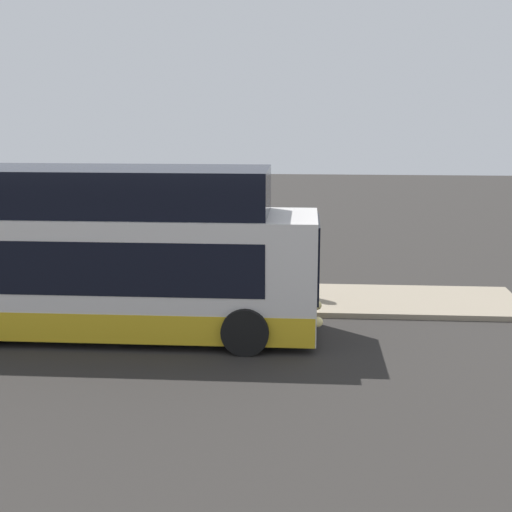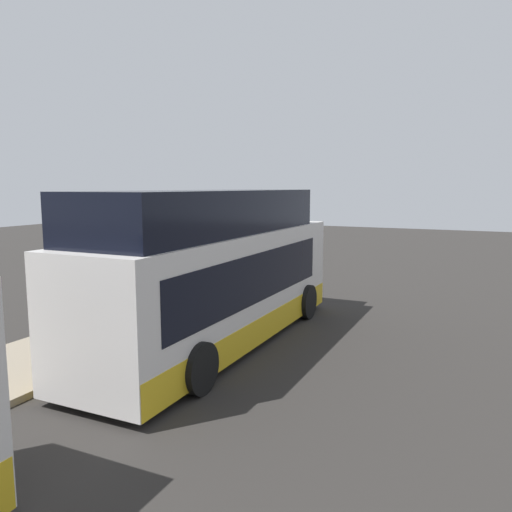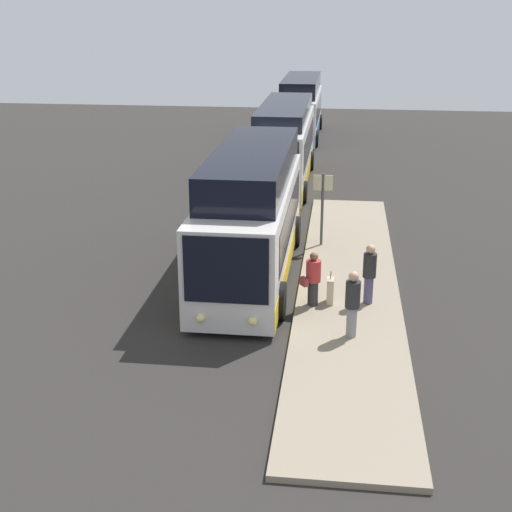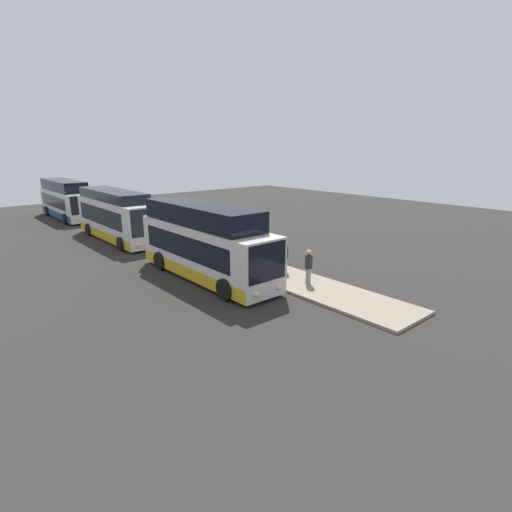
{
  "view_description": "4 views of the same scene",
  "coord_description": "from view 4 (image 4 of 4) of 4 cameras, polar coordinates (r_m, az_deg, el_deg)",
  "views": [
    {
      "loc": [
        3.91,
        -16.73,
        5.68
      ],
      "look_at": [
        2.69,
        0.52,
        1.91
      ],
      "focal_mm": 50.0,
      "sensor_mm": 36.0,
      "label": 1
    },
    {
      "loc": [
        -12.33,
        -6.55,
        4.23
      ],
      "look_at": [
        2.69,
        0.52,
        1.91
      ],
      "focal_mm": 35.0,
      "sensor_mm": 36.0,
      "label": 2
    },
    {
      "loc": [
        21.18,
        2.78,
        8.6
      ],
      "look_at": [
        2.69,
        0.52,
        1.91
      ],
      "focal_mm": 50.0,
      "sensor_mm": 36.0,
      "label": 3
    },
    {
      "loc": [
        17.24,
        -11.97,
        7.19
      ],
      "look_at": [
        2.69,
        0.52,
        1.91
      ],
      "focal_mm": 28.0,
      "sensor_mm": 36.0,
      "label": 4
    }
  ],
  "objects": [
    {
      "name": "suitcase",
      "position": [
        22.37,
        2.26,
        -1.94
      ],
      "size": [
        0.43,
        0.2,
        1.0
      ],
      "color": "beige",
      "rests_on": "platform"
    },
    {
      "name": "passenger_waiting",
      "position": [
        21.16,
        7.53,
        -1.32
      ],
      "size": [
        0.51,
        0.51,
        1.85
      ],
      "rotation": [
        0.0,
        0.0,
        2.79
      ],
      "color": "gray",
      "rests_on": "platform"
    },
    {
      "name": "bus_lead",
      "position": [
        22.39,
        -7.28,
        1.44
      ],
      "size": [
        10.27,
        2.85,
        4.13
      ],
      "color": "silver",
      "rests_on": "ground"
    },
    {
      "name": "bus_second",
      "position": [
        33.47,
        -19.36,
        5.21
      ],
      "size": [
        10.48,
        2.72,
        3.89
      ],
      "color": "silver",
      "rests_on": "ground"
    },
    {
      "name": "passenger_boarding",
      "position": [
        23.02,
        4.13,
        0.13
      ],
      "size": [
        0.55,
        0.55,
        1.83
      ],
      "rotation": [
        0.0,
        0.0,
        -2.31
      ],
      "color": "#4C476B",
      "rests_on": "platform"
    },
    {
      "name": "bus_third",
      "position": [
        45.78,
        -25.49,
        7.04
      ],
      "size": [
        10.21,
        2.71,
        3.87
      ],
      "color": "silver",
      "rests_on": "ground"
    },
    {
      "name": "ground",
      "position": [
        22.19,
        -5.57,
        -3.6
      ],
      "size": [
        80.0,
        80.0,
        0.0
      ],
      "primitive_type": "plane",
      "color": "#2B2826"
    },
    {
      "name": "passenger_with_bags",
      "position": [
        21.75,
        1.68,
        -1.12
      ],
      "size": [
        0.65,
        0.7,
        1.63
      ],
      "rotation": [
        0.0,
        0.0,
        -2.5
      ],
      "color": "#2D2D33",
      "rests_on": "platform"
    },
    {
      "name": "sign_post",
      "position": [
        25.83,
        -6.54,
        3.35
      ],
      "size": [
        0.1,
        0.69,
        2.66
      ],
      "color": "#4C4C51",
      "rests_on": "platform"
    },
    {
      "name": "platform",
      "position": [
        24.01,
        0.58,
        -1.85
      ],
      "size": [
        20.0,
        3.11,
        0.15
      ],
      "color": "gray",
      "rests_on": "ground"
    }
  ]
}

